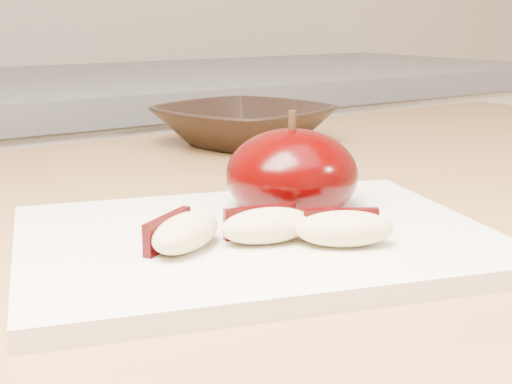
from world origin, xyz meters
TOP-DOWN VIEW (x-y plane):
  - cutting_board at (0.08, 0.39)m, footprint 0.33×0.28m
  - apple_half at (0.13, 0.43)m, footprint 0.11×0.11m
  - apple_wedge_a at (0.02, 0.39)m, footprint 0.06×0.05m
  - apple_wedge_b at (0.07, 0.37)m, footprint 0.06×0.04m
  - apple_wedge_c at (0.10, 0.34)m, footprint 0.06×0.05m
  - bowl at (0.27, 0.70)m, footprint 0.22×0.22m

SIDE VIEW (x-z plane):
  - cutting_board at x=0.08m, z-range 0.90..0.91m
  - apple_wedge_a at x=0.02m, z-range 0.91..0.93m
  - apple_wedge_b at x=0.07m, z-range 0.91..0.93m
  - apple_wedge_c at x=0.10m, z-range 0.91..0.93m
  - bowl at x=0.27m, z-range 0.90..0.94m
  - apple_half at x=0.13m, z-range 0.90..0.97m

